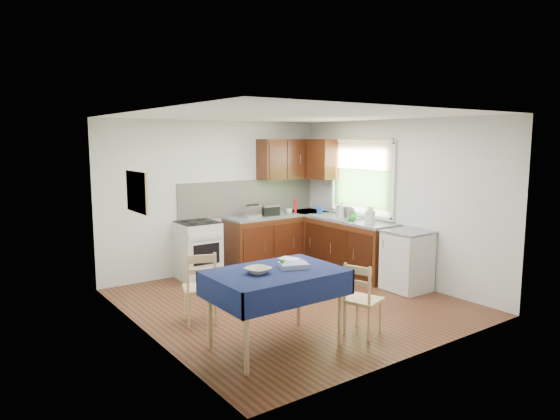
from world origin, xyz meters
TOP-DOWN VIEW (x-y plane):
  - floor at (0.00, 0.00)m, footprint 4.20×4.20m
  - ceiling at (0.00, 0.00)m, footprint 4.00×4.20m
  - wall_back at (0.00, 2.10)m, footprint 4.00×0.02m
  - wall_front at (0.00, -2.10)m, footprint 4.00×0.02m
  - wall_left at (-2.00, 0.00)m, footprint 0.02×4.20m
  - wall_right at (2.00, 0.00)m, footprint 0.02×4.20m
  - base_cabinets at (1.36, 1.26)m, footprint 1.90×2.30m
  - worktop_back at (1.05, 1.80)m, footprint 1.90×0.60m
  - worktop_right at (1.70, 0.65)m, footprint 0.60×1.70m
  - worktop_corner at (1.70, 1.80)m, footprint 0.60×0.60m
  - splashback at (0.65, 2.08)m, footprint 2.70×0.02m
  - upper_cabinets at (1.52, 1.80)m, footprint 1.20×0.85m
  - stove at (-0.50, 1.80)m, footprint 0.60×0.61m
  - window at (1.97, 0.70)m, footprint 0.04×1.48m
  - fridge at (1.70, -0.55)m, footprint 0.58×0.60m
  - corkboard at (-1.97, 0.30)m, footprint 0.04×0.62m
  - dining_table at (-1.02, -1.09)m, footprint 1.38×0.93m
  - chair_far at (-1.35, -0.00)m, footprint 0.50×0.50m
  - chair_near at (-0.05, -1.38)m, footprint 0.47×0.47m
  - toaster at (0.51, 1.78)m, footprint 0.29×0.18m
  - sandwich_press at (0.83, 1.79)m, footprint 0.32×0.28m
  - sauce_bottle at (1.39, 1.73)m, footprint 0.05×0.05m
  - yellow_packet at (0.85, 1.90)m, footprint 0.13×0.09m
  - dish_rack at (1.65, 0.71)m, footprint 0.47×0.36m
  - kettle at (1.66, 0.17)m, footprint 0.16×0.16m
  - cup at (1.23, 1.71)m, footprint 0.13×0.13m
  - soap_bottle_a at (1.59, 0.75)m, footprint 0.15×0.15m
  - soap_bottle_b at (1.67, 1.40)m, footprint 0.11×0.11m
  - soap_bottle_c at (1.59, 0.49)m, footprint 0.17×0.17m
  - plate_bowl at (-1.23, -1.07)m, footprint 0.30×0.30m
  - book at (-0.70, -0.84)m, footprint 0.24×0.27m
  - spice_jar at (-0.90, -1.04)m, footprint 0.04×0.04m
  - tea_towel at (-0.80, -1.11)m, footprint 0.36×0.32m

SIDE VIEW (x-z plane):
  - floor at x=0.00m, z-range 0.00..0.00m
  - base_cabinets at x=1.36m, z-range 0.00..0.86m
  - fridge at x=1.70m, z-range 0.00..0.88m
  - chair_near at x=-0.05m, z-range 0.02..0.86m
  - stove at x=-0.50m, z-range 0.00..0.92m
  - chair_far at x=-1.35m, z-range 0.03..0.91m
  - dining_table at x=-1.02m, z-range 0.31..1.15m
  - book at x=-0.70m, z-range 0.84..0.85m
  - tea_towel at x=-0.80m, z-range 0.84..0.89m
  - plate_bowl at x=-1.23m, z-range 0.84..0.90m
  - worktop_back at x=1.05m, z-range 0.86..0.90m
  - worktop_right at x=1.70m, z-range 0.86..0.90m
  - worktop_corner at x=1.70m, z-range 0.86..0.90m
  - spice_jar at x=-0.90m, z-range 0.84..0.93m
  - dish_rack at x=1.65m, z-range 0.81..1.04m
  - cup at x=1.23m, z-range 0.90..0.99m
  - soap_bottle_c at x=1.59m, z-range 0.90..1.06m
  - yellow_packet at x=0.85m, z-range 0.90..1.06m
  - soap_bottle_b at x=1.67m, z-range 0.90..1.08m
  - sandwich_press at x=0.83m, z-range 0.90..1.09m
  - toaster at x=0.51m, z-range 0.89..1.11m
  - kettle at x=1.66m, z-range 0.88..1.15m
  - sauce_bottle at x=1.39m, z-range 0.90..1.14m
  - soap_bottle_a at x=1.59m, z-range 0.90..1.17m
  - splashback at x=0.65m, z-range 0.90..1.50m
  - wall_back at x=0.00m, z-range 0.00..2.50m
  - wall_front at x=0.00m, z-range 0.00..2.50m
  - wall_left at x=-2.00m, z-range 0.00..2.50m
  - wall_right at x=2.00m, z-range 0.00..2.50m
  - corkboard at x=-1.97m, z-range 1.36..1.83m
  - window at x=1.97m, z-range 1.02..2.28m
  - upper_cabinets at x=1.52m, z-range 1.50..2.20m
  - ceiling at x=0.00m, z-range 2.49..2.51m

